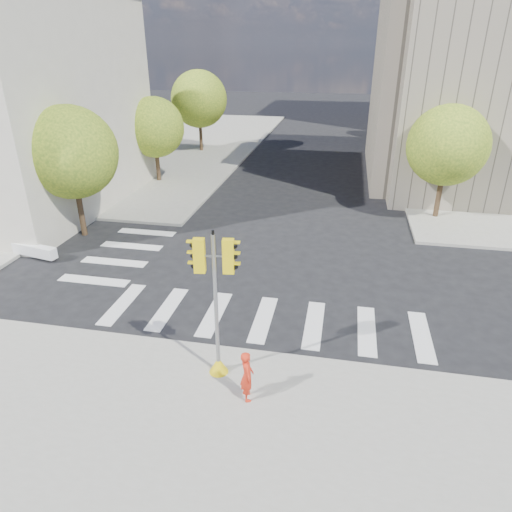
{
  "coord_description": "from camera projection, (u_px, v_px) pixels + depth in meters",
  "views": [
    {
      "loc": [
        2.3,
        -15.53,
        8.92
      ],
      "look_at": [
        -0.51,
        -1.24,
        2.1
      ],
      "focal_mm": 32.0,
      "sensor_mm": 36.0,
      "label": 1
    }
  ],
  "objects": [
    {
      "name": "planter_wall",
      "position": [
        5.0,
        244.0,
        21.28
      ],
      "size": [
        5.96,
        1.55,
        0.5
      ],
      "primitive_type": "cube",
      "rotation": [
        0.0,
        0.0,
        -0.19
      ],
      "color": "silver",
      "rests_on": "sidewalk_left_near"
    },
    {
      "name": "ground",
      "position": [
        275.0,
        292.0,
        17.98
      ],
      "size": [
        160.0,
        160.0,
        0.0
      ],
      "primitive_type": "plane",
      "color": "black",
      "rests_on": "ground"
    },
    {
      "name": "tree_lw_far",
      "position": [
        199.0,
        99.0,
        39.23
      ],
      "size": [
        4.8,
        4.8,
        6.95
      ],
      "color": "#382616",
      "rests_on": "ground"
    },
    {
      "name": "lamp_near",
      "position": [
        446.0,
        123.0,
        27.08
      ],
      "size": [
        0.35,
        0.18,
        8.11
      ],
      "color": "black",
      "rests_on": "sidewalk_far_right"
    },
    {
      "name": "tree_lw_mid",
      "position": [
        154.0,
        127.0,
        30.67
      ],
      "size": [
        4.0,
        4.0,
        5.77
      ],
      "color": "#382616",
      "rests_on": "ground"
    },
    {
      "name": "tree_re_near",
      "position": [
        448.0,
        146.0,
        23.84
      ],
      "size": [
        4.2,
        4.2,
        6.16
      ],
      "color": "#382616",
      "rests_on": "ground"
    },
    {
      "name": "lamp_far",
      "position": [
        417.0,
        98.0,
        39.52
      ],
      "size": [
        0.35,
        0.18,
        8.11
      ],
      "color": "black",
      "rests_on": "sidewalk_far_right"
    },
    {
      "name": "sidewalk_far_left",
      "position": [
        115.0,
        143.0,
        44.56
      ],
      "size": [
        28.0,
        40.0,
        0.15
      ],
      "primitive_type": "cube",
      "color": "gray",
      "rests_on": "ground"
    },
    {
      "name": "traffic_signal",
      "position": [
        216.0,
        317.0,
        12.61
      ],
      "size": [
        1.08,
        0.56,
        4.47
      ],
      "rotation": [
        0.0,
        0.0,
        0.14
      ],
      "color": "yellow",
      "rests_on": "sidewalk_near"
    },
    {
      "name": "tree_re_mid",
      "position": [
        420.0,
        110.0,
        34.38
      ],
      "size": [
        4.6,
        4.6,
        6.66
      ],
      "color": "#382616",
      "rests_on": "ground"
    },
    {
      "name": "photographer",
      "position": [
        247.0,
        376.0,
        12.11
      ],
      "size": [
        0.53,
        0.64,
        1.5
      ],
      "primitive_type": "imported",
      "rotation": [
        0.0,
        0.0,
        1.94
      ],
      "color": "red",
      "rests_on": "sidewalk_near"
    },
    {
      "name": "tree_lw_near",
      "position": [
        71.0,
        153.0,
        21.6
      ],
      "size": [
        4.4,
        4.4,
        6.41
      ],
      "color": "#382616",
      "rests_on": "ground"
    },
    {
      "name": "tree_re_far",
      "position": [
        404.0,
        99.0,
        45.25
      ],
      "size": [
        4.0,
        4.0,
        5.88
      ],
      "color": "#382616",
      "rests_on": "ground"
    }
  ]
}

